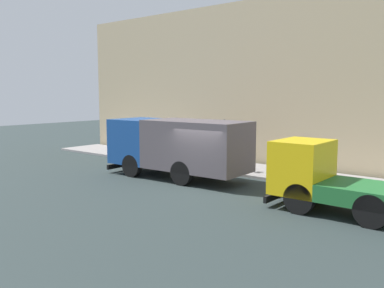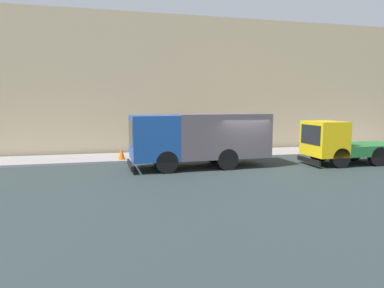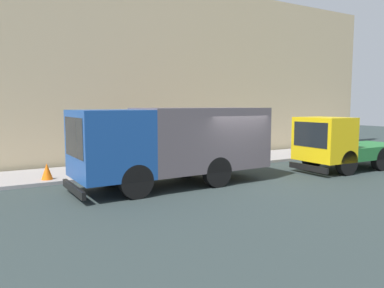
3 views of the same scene
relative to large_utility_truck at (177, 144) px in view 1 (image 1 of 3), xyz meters
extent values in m
plane|color=#2B3636|center=(-0.82, -2.14, -1.61)|extent=(80.00, 80.00, 0.00)
cube|color=gray|center=(3.80, -2.14, -1.55)|extent=(3.23, 30.00, 0.13)
cube|color=tan|center=(5.91, -2.14, 2.96)|extent=(0.50, 30.00, 9.15)
cube|color=#1A4895|center=(-0.08, 2.38, 0.02)|extent=(2.51, 2.34, 2.19)
cube|color=black|center=(-0.12, 3.49, 0.29)|extent=(2.04, 0.13, 1.23)
cube|color=#5A5157|center=(0.04, -1.14, 0.05)|extent=(2.60, 4.88, 2.25)
cube|color=black|center=(-0.12, 3.57, -1.32)|extent=(2.34, 0.20, 0.24)
cylinder|color=black|center=(-1.13, 1.89, -1.07)|extent=(0.34, 1.09, 1.08)
cylinder|color=black|center=(1.00, 1.97, -1.07)|extent=(0.34, 1.09, 1.08)
cylinder|color=black|center=(-1.03, -1.18, -1.07)|extent=(0.34, 1.09, 1.08)
cylinder|color=black|center=(1.11, -1.11, -1.07)|extent=(0.34, 1.09, 1.08)
cube|color=yellow|center=(-0.94, -6.71, -0.17)|extent=(2.14, 1.70, 1.85)
cube|color=black|center=(-0.93, -5.89, 0.05)|extent=(1.79, 0.07, 1.04)
cube|color=#226A31|center=(-0.96, -9.34, -0.81)|extent=(2.16, 3.59, 0.56)
cube|color=black|center=(-0.93, -5.81, -1.33)|extent=(2.05, 0.13, 0.24)
cylinder|color=black|center=(-1.86, -7.04, -1.09)|extent=(0.31, 1.04, 1.04)
cylinder|color=black|center=(-0.02, -7.05, -1.09)|extent=(0.31, 1.04, 1.04)
cylinder|color=black|center=(-1.87, -9.33, -1.09)|extent=(0.31, 1.04, 1.04)
cylinder|color=#3D3D4F|center=(4.58, 0.46, -1.05)|extent=(0.31, 0.31, 0.87)
cylinder|color=tan|center=(4.58, 0.46, -0.29)|extent=(0.42, 0.42, 0.66)
sphere|color=tan|center=(4.58, 0.46, 0.16)|extent=(0.24, 0.24, 0.24)
cone|color=orange|center=(2.74, 3.91, -1.19)|extent=(0.42, 0.42, 0.60)
cylinder|color=#4C5156|center=(2.59, -0.94, -0.19)|extent=(0.08, 0.08, 2.59)
cube|color=blue|center=(2.59, -0.92, 0.85)|extent=(0.44, 0.03, 0.36)
camera|label=1|loc=(-14.49, -12.67, 2.38)|focal=38.45mm
camera|label=2|loc=(-16.50, 4.32, 1.67)|focal=30.96mm
camera|label=3|loc=(-11.67, 5.97, 1.26)|focal=34.45mm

